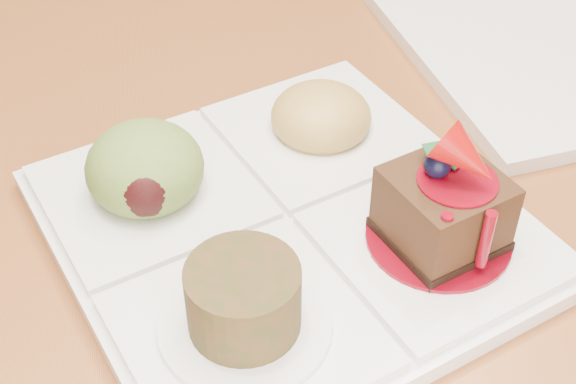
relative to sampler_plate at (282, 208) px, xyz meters
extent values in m
plane|color=#4F3316|center=(0.15, 0.47, -0.77)|extent=(6.00, 6.00, 0.00)
cylinder|color=black|center=(-0.18, 0.34, -0.53)|extent=(0.04, 0.04, 0.48)
cylinder|color=black|center=(0.75, 0.98, -0.56)|extent=(0.04, 0.04, 0.42)
cube|color=white|center=(0.00, 0.00, -0.01)|extent=(0.34, 0.34, 0.01)
cube|color=white|center=(0.08, -0.04, -0.01)|extent=(0.16, 0.16, 0.01)
cube|color=white|center=(-0.03, -0.08, -0.01)|extent=(0.16, 0.16, 0.01)
cube|color=white|center=(-0.08, 0.03, -0.01)|extent=(0.16, 0.16, 0.01)
cube|color=white|center=(0.04, 0.08, -0.01)|extent=(0.16, 0.16, 0.01)
cylinder|color=#68030F|center=(0.08, -0.04, 0.00)|extent=(0.08, 0.08, 0.00)
cube|color=black|center=(0.08, -0.04, 0.00)|extent=(0.08, 0.08, 0.01)
cube|color=black|center=(0.08, -0.04, 0.02)|extent=(0.07, 0.07, 0.04)
cylinder|color=#68030F|center=(0.08, -0.04, 0.04)|extent=(0.04, 0.04, 0.00)
sphere|color=black|center=(0.08, -0.03, 0.05)|extent=(0.01, 0.01, 0.01)
cone|color=#9B0B0A|center=(0.09, -0.04, 0.06)|extent=(0.05, 0.05, 0.04)
cube|color=#134C1E|center=(0.09, -0.03, 0.05)|extent=(0.02, 0.02, 0.01)
cube|color=#134C1E|center=(0.08, -0.02, 0.05)|extent=(0.01, 0.02, 0.01)
cylinder|color=#68030F|center=(0.07, -0.07, 0.02)|extent=(0.01, 0.01, 0.04)
cylinder|color=#68030F|center=(0.10, -0.07, 0.02)|extent=(0.01, 0.01, 0.04)
cylinder|color=#68030F|center=(0.06, -0.03, 0.02)|extent=(0.01, 0.01, 0.04)
cylinder|color=white|center=(-0.03, -0.08, 0.00)|extent=(0.09, 0.09, 0.00)
cylinder|color=#502B16|center=(-0.03, -0.08, 0.02)|extent=(0.06, 0.06, 0.04)
cylinder|color=#452A0E|center=(-0.03, -0.08, 0.03)|extent=(0.05, 0.05, 0.00)
ellipsoid|color=olive|center=(-0.08, 0.03, 0.01)|extent=(0.07, 0.07, 0.05)
ellipsoid|color=black|center=(-0.08, 0.01, 0.02)|extent=(0.04, 0.03, 0.03)
ellipsoid|color=#AB863D|center=(0.04, 0.08, 0.01)|extent=(0.07, 0.07, 0.04)
cube|color=orange|center=(0.05, 0.08, 0.01)|extent=(0.02, 0.02, 0.02)
cube|color=#426F18|center=(0.04, 0.09, 0.01)|extent=(0.02, 0.02, 0.01)
cube|color=orange|center=(0.03, 0.09, 0.01)|extent=(0.02, 0.02, 0.02)
cube|color=#426F18|center=(0.02, 0.07, 0.01)|extent=(0.02, 0.02, 0.01)
cube|color=orange|center=(0.04, 0.07, 0.01)|extent=(0.02, 0.02, 0.01)
cube|color=#426F18|center=(0.05, 0.07, 0.01)|extent=(0.02, 0.02, 0.02)
cube|color=white|center=(0.26, 0.17, -0.01)|extent=(0.29, 0.29, 0.01)
camera|label=1|loc=(-0.05, -0.35, 0.32)|focal=50.00mm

